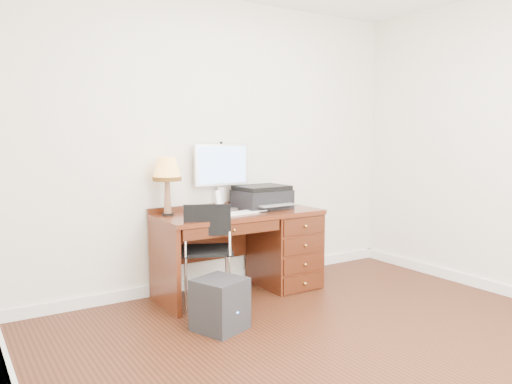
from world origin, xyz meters
TOP-DOWN VIEW (x-y plane):
  - ground at (0.00, 0.00)m, footprint 4.00×4.00m
  - room_shell at (0.00, 0.63)m, footprint 4.00×4.00m
  - desk at (0.32, 1.40)m, footprint 1.50×0.67m
  - monitor at (-0.05, 1.63)m, footprint 0.53×0.18m
  - keyboard at (0.01, 1.31)m, footprint 0.44×0.18m
  - mouse_pad at (0.19, 1.35)m, footprint 0.20×0.20m
  - printer at (0.30, 1.48)m, footprint 0.51×0.40m
  - leg_lamp at (-0.62, 1.57)m, footprint 0.25×0.25m
  - phone at (-0.20, 1.43)m, footprint 0.11×0.11m
  - pen_cup at (0.17, 1.57)m, footprint 0.07×0.07m
  - chair at (-0.39, 1.20)m, footprint 0.56×0.57m
  - equipment_box at (-0.57, 0.72)m, footprint 0.43×0.43m

SIDE VIEW (x-z plane):
  - ground at x=0.00m, z-range 0.00..0.00m
  - room_shell at x=0.00m, z-range -1.95..2.05m
  - equipment_box at x=-0.57m, z-range 0.00..0.39m
  - desk at x=0.32m, z-range 0.04..0.79m
  - chair at x=-0.39m, z-range 0.09..0.98m
  - keyboard at x=0.01m, z-range 0.75..0.77m
  - mouse_pad at x=0.19m, z-range 0.74..0.78m
  - pen_cup at x=0.17m, z-range 0.75..0.84m
  - phone at x=-0.20m, z-range 0.71..0.91m
  - printer at x=0.30m, z-range 0.75..0.96m
  - leg_lamp at x=-0.62m, z-range 0.87..1.37m
  - monitor at x=-0.05m, z-range 0.83..1.44m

